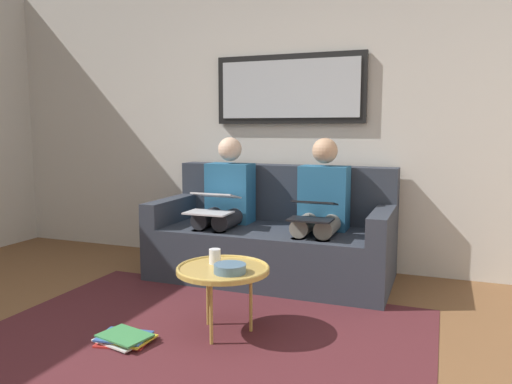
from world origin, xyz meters
name	(u,v)px	position (x,y,z in m)	size (l,w,h in m)	color
wall_rear	(292,119)	(0.00, -2.60, 1.30)	(6.00, 0.12, 2.60)	beige
area_rug	(205,334)	(0.00, -0.85, 0.00)	(2.60, 1.80, 0.01)	#4C1E23
couch	(274,239)	(0.00, -2.12, 0.31)	(1.90, 0.90, 0.90)	#2D333D
framed_mirror	(289,89)	(0.00, -2.51, 1.55)	(1.33, 0.05, 0.59)	black
coffee_table	(223,270)	(-0.10, -0.90, 0.39)	(0.55, 0.55, 0.41)	tan
cup	(215,256)	(-0.01, -0.96, 0.45)	(0.07, 0.07, 0.09)	silver
bowl	(230,268)	(-0.18, -0.82, 0.43)	(0.18, 0.18, 0.05)	slate
person_left	(321,207)	(-0.41, -2.05, 0.61)	(0.38, 0.58, 1.14)	#235B84
laptop_black	(313,210)	(-0.41, -1.80, 0.62)	(0.31, 0.32, 0.14)	black
person_right	(225,202)	(0.41, -2.05, 0.61)	(0.38, 0.58, 1.14)	#235B84
laptop_silver	(213,203)	(0.41, -1.81, 0.63)	(0.35, 0.37, 0.16)	silver
magazine_stack	(124,338)	(0.37, -0.58, 0.03)	(0.34, 0.27, 0.05)	red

